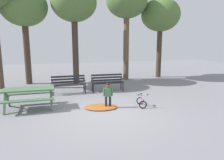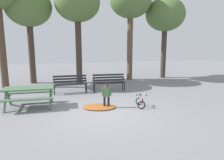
{
  "view_description": "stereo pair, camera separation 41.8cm",
  "coord_description": "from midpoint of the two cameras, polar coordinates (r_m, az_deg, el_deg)",
  "views": [
    {
      "loc": [
        -1.69,
        -6.59,
        2.43
      ],
      "look_at": [
        0.69,
        1.62,
        0.85
      ],
      "focal_mm": 32.84,
      "sensor_mm": 36.0,
      "label": 1
    },
    {
      "loc": [
        -1.29,
        -6.7,
        2.43
      ],
      "look_at": [
        0.69,
        1.62,
        0.85
      ],
      "focal_mm": 32.84,
      "sensor_mm": 36.0,
      "label": 2
    }
  ],
  "objects": [
    {
      "name": "kids_bicycle",
      "position": [
        7.93,
        6.71,
        -5.93
      ],
      "size": [
        0.46,
        0.61,
        0.54
      ],
      "color": "black",
      "rests_on": "ground"
    },
    {
      "name": "tree_far_right",
      "position": [
        14.72,
        12.53,
        17.05
      ],
      "size": [
        2.6,
        2.6,
        5.35
      ],
      "color": "#423328",
      "rests_on": "ground"
    },
    {
      "name": "park_bench_left",
      "position": [
        10.28,
        -2.48,
        -0.3
      ],
      "size": [
        1.62,
        0.51,
        0.85
      ],
      "color": "#232328",
      "rests_on": "ground"
    },
    {
      "name": "leaf_pile",
      "position": [
        7.79,
        -4.65,
        -7.47
      ],
      "size": [
        1.38,
        1.07,
        0.07
      ],
      "primitive_type": "ellipsoid",
      "rotation": [
        0.0,
        0.0,
        2.97
      ],
      "color": "#9E5623",
      "rests_on": "ground"
    },
    {
      "name": "child_standing",
      "position": [
        7.64,
        -2.7,
        -3.76
      ],
      "size": [
        0.36,
        0.2,
        0.96
      ],
      "color": "black",
      "rests_on": "ground"
    },
    {
      "name": "tree_left",
      "position": [
        13.12,
        -24.26,
        17.9
      ],
      "size": [
        2.6,
        2.6,
        5.5
      ],
      "color": "#423328",
      "rests_on": "ground"
    },
    {
      "name": "tree_center",
      "position": [
        12.61,
        -11.56,
        20.1
      ],
      "size": [
        2.6,
        2.6,
        5.77
      ],
      "color": "#423328",
      "rests_on": "ground"
    },
    {
      "name": "tree_right",
      "position": [
        13.68,
        3.17,
        20.87
      ],
      "size": [
        2.6,
        2.6,
        6.11
      ],
      "color": "brown",
      "rests_on": "ground"
    },
    {
      "name": "park_bench_far_left",
      "position": [
        10.06,
        -13.15,
        -0.81
      ],
      "size": [
        1.61,
        0.49,
        0.85
      ],
      "color": "#232328",
      "rests_on": "ground"
    },
    {
      "name": "picnic_table",
      "position": [
        8.22,
        -23.51,
        -3.33
      ],
      "size": [
        1.81,
        1.35,
        0.79
      ],
      "color": "#4C6B4C",
      "rests_on": "ground"
    },
    {
      "name": "ground",
      "position": [
        7.23,
        -3.39,
        -9.19
      ],
      "size": [
        36.0,
        36.0,
        0.0
      ],
      "primitive_type": "plane",
      "color": "gray"
    }
  ]
}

